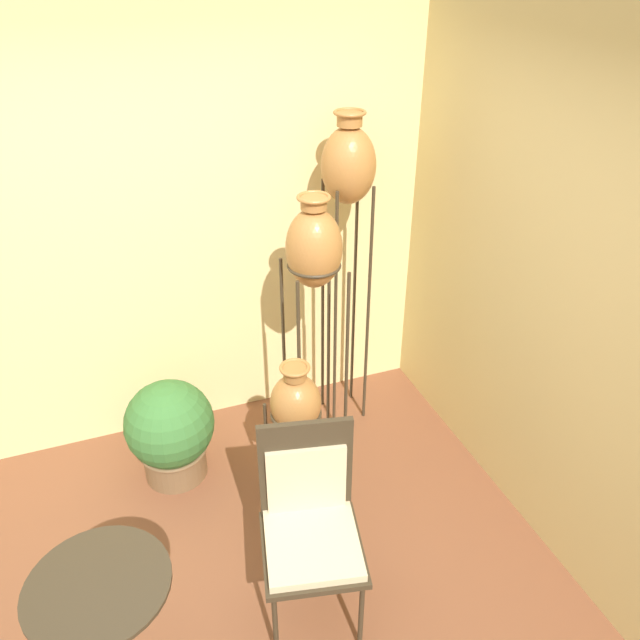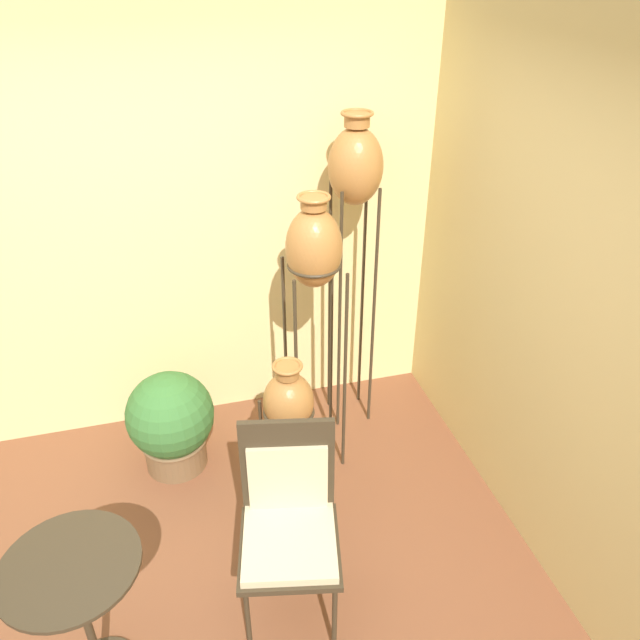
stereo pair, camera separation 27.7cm
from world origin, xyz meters
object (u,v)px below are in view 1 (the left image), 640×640
Objects in this scene: vase_stand_medium at (314,254)px; chair at (310,517)px; vase_stand_tall at (348,173)px; vase_stand_short at (296,404)px; side_table at (106,617)px; potted_plant at (170,430)px.

vase_stand_medium is 1.33m from chair.
vase_stand_tall is 2.00× the size of chair.
vase_stand_tall is 1.32m from vase_stand_short.
vase_stand_medium reaches higher than side_table.
potted_plant is at bearing -170.44° from vase_stand_tall.
chair is at bearing -103.06° from vase_stand_short.
potted_plant is (-0.63, 0.49, -0.39)m from vase_stand_short.
chair is at bearing -118.60° from vase_stand_tall.
vase_stand_short is (-0.24, -0.35, -0.68)m from vase_stand_medium.
chair is (-0.38, -0.96, -0.83)m from vase_stand_medium.
potted_plant is (-0.86, 0.14, -1.07)m from vase_stand_medium.
side_table reaches higher than potted_plant.
vase_stand_short is at bearing 36.36° from side_table.
vase_stand_tall is at bearing 9.56° from potted_plant.
vase_stand_medium is at bearing -9.01° from potted_plant.
vase_stand_medium is 2.30× the size of side_table.
potted_plant is at bearing 126.23° from chair.
vase_stand_short is at bearing 89.25° from chair.
potted_plant is (-0.49, 1.10, -0.23)m from chair.
potted_plant is at bearing 170.99° from vase_stand_medium.
vase_stand_medium is (-0.33, -0.34, -0.30)m from vase_stand_tall.
vase_stand_medium reaches higher than vase_stand_short.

